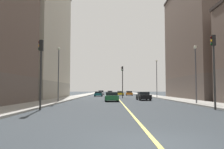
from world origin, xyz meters
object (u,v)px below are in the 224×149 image
(traffic_light_right_near, at_px, (41,64))
(street_lamp_left_far, at_px, (157,75))
(traffic_light_median_far, at_px, (122,78))
(car_yellow, at_px, (120,93))
(street_lamp_left_near, at_px, (196,68))
(car_maroon, at_px, (110,93))
(street_lamp_right_near, at_px, (59,69))
(car_orange, at_px, (129,93))
(building_right_midblock, at_px, (35,37))
(car_teal, at_px, (99,94))
(building_left_mid, at_px, (206,40))
(traffic_light_left_near, at_px, (214,61))
(car_green, at_px, (112,97))
(car_silver, at_px, (101,93))
(car_black, at_px, (143,96))

(traffic_light_right_near, xyz_separation_m, street_lamp_left_far, (15.46, 29.41, 1.04))
(traffic_light_median_far, height_order, car_yellow, traffic_light_median_far)
(street_lamp_left_near, relative_size, car_maroon, 1.58)
(street_lamp_right_near, relative_size, car_orange, 1.74)
(traffic_light_right_near, relative_size, traffic_light_median_far, 0.92)
(building_right_midblock, height_order, car_maroon, building_right_midblock)
(street_lamp_left_far, distance_m, car_orange, 20.09)
(car_teal, bearing_deg, building_left_mid, -37.87)
(building_left_mid, height_order, car_orange, building_left_mid)
(street_lamp_left_far, xyz_separation_m, car_orange, (-4.27, 19.17, -4.19))
(car_teal, distance_m, car_yellow, 9.85)
(building_left_mid, distance_m, street_lamp_left_far, 11.71)
(traffic_light_left_near, bearing_deg, traffic_light_right_near, 180.00)
(car_teal, bearing_deg, building_right_midblock, -131.00)
(street_lamp_left_near, relative_size, car_yellow, 1.58)
(street_lamp_left_near, bearing_deg, traffic_light_left_near, -98.32)
(street_lamp_left_far, bearing_deg, car_green, -122.24)
(car_silver, bearing_deg, car_black, -78.04)
(building_left_mid, relative_size, car_silver, 5.32)
(building_left_mid, bearing_deg, car_green, -152.20)
(building_left_mid, bearing_deg, street_lamp_left_near, -116.02)
(street_lamp_left_near, relative_size, car_black, 1.45)
(street_lamp_left_near, distance_m, car_maroon, 48.92)
(building_left_mid, bearing_deg, car_yellow, 121.94)
(street_lamp_left_far, height_order, car_silver, street_lamp_left_far)
(street_lamp_left_far, relative_size, car_black, 1.73)
(car_black, bearing_deg, traffic_light_right_near, -121.54)
(street_lamp_right_near, bearing_deg, street_lamp_left_far, 48.23)
(car_maroon, height_order, car_teal, car_maroon)
(car_maroon, xyz_separation_m, car_yellow, (2.94, -6.91, -0.02))
(street_lamp_right_near, xyz_separation_m, street_lamp_left_far, (16.44, 18.41, 0.39))
(building_left_mid, bearing_deg, building_right_midblock, 175.51)
(street_lamp_right_near, relative_size, car_yellow, 1.70)
(building_left_mid, height_order, car_green, building_left_mid)
(traffic_light_right_near, distance_m, car_silver, 57.65)
(building_left_mid, relative_size, building_right_midblock, 0.93)
(street_lamp_left_near, bearing_deg, car_teal, 111.14)
(traffic_light_left_near, xyz_separation_m, street_lamp_left_near, (1.02, 6.95, 0.13))
(car_black, height_order, car_green, car_black)
(car_black, height_order, car_orange, car_black)
(traffic_light_left_near, height_order, car_teal, traffic_light_left_near)
(car_yellow, relative_size, car_green, 0.94)
(traffic_light_left_near, relative_size, street_lamp_left_far, 0.80)
(street_lamp_left_near, height_order, street_lamp_left_far, street_lamp_left_far)
(car_maroon, bearing_deg, car_silver, 136.30)
(car_silver, bearing_deg, car_teal, -89.80)
(car_black, xyz_separation_m, car_green, (-5.10, -3.68, -0.01))
(car_yellow, bearing_deg, traffic_light_left_near, -82.94)
(street_lamp_left_far, bearing_deg, street_lamp_right_near, -131.77)
(traffic_light_median_far, relative_size, street_lamp_left_far, 0.81)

